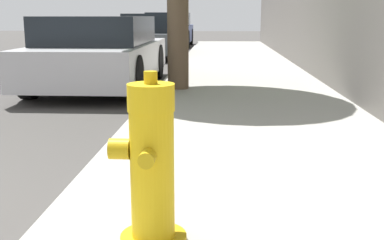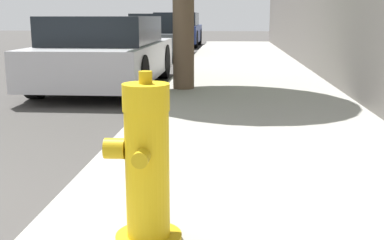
% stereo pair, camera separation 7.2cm
% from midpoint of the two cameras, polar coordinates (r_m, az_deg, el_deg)
% --- Properties ---
extents(fire_hydrant, '(0.38, 0.39, 0.87)m').
position_cam_midpoint_polar(fire_hydrant, '(2.41, -4.55, -5.54)').
color(fire_hydrant, '#C39C11').
rests_on(fire_hydrant, sidewalk_slab).
extents(parked_car_near, '(1.87, 4.29, 1.28)m').
position_cam_midpoint_polar(parked_car_near, '(8.91, -9.81, 7.87)').
color(parked_car_near, '#B7B7BC').
rests_on(parked_car_near, ground_plane).
extents(parked_car_mid, '(1.71, 4.32, 1.35)m').
position_cam_midpoint_polar(parked_car_mid, '(15.50, -3.53, 9.91)').
color(parked_car_mid, '#4C5156').
rests_on(parked_car_mid, ground_plane).
extents(parked_car_far, '(1.89, 3.91, 1.42)m').
position_cam_midpoint_polar(parked_car_far, '(20.88, -1.63, 10.62)').
color(parked_car_far, navy).
rests_on(parked_car_far, ground_plane).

